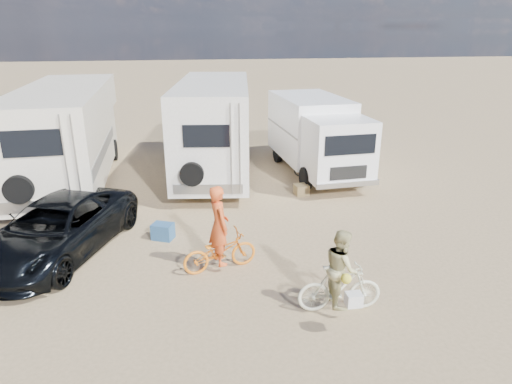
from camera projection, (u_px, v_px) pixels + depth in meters
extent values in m
plane|color=tan|center=(226.00, 261.00, 10.84)|extent=(140.00, 140.00, 0.00)
imported|color=black|center=(56.00, 229.00, 10.97)|extent=(3.85, 5.35, 1.35)
imported|color=orange|center=(220.00, 251.00, 10.33)|extent=(1.84, 1.00, 0.92)
imported|color=beige|center=(340.00, 288.00, 8.81)|extent=(1.69, 0.58, 1.00)
imported|color=#E45623|center=(219.00, 232.00, 10.16)|extent=(0.60, 0.77, 1.87)
imported|color=tan|center=(340.00, 276.00, 8.71)|extent=(0.64, 0.79, 1.56)
imported|color=#252725|center=(314.00, 166.00, 16.78)|extent=(1.59, 0.78, 0.80)
cube|color=#295382|center=(163.00, 231.00, 11.90)|extent=(0.65, 0.57, 0.43)
cube|color=olive|center=(301.00, 190.00, 15.06)|extent=(0.48, 0.48, 0.35)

